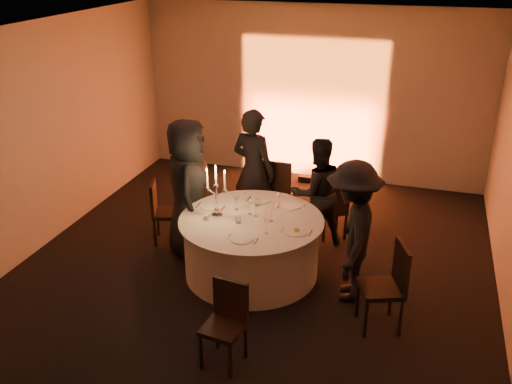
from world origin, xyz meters
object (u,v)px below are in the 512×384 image
(chair_back_left, at_px, (278,188))
(guest_back_right, at_px, (317,192))
(banquet_table, at_px, (251,246))
(chair_left, at_px, (162,208))
(chair_back_right, at_px, (333,207))
(chair_front, at_px, (226,319))
(guest_back_left, at_px, (253,171))
(candelabra, at_px, (217,198))
(coffee_cup, at_px, (207,217))
(guest_right, at_px, (352,232))
(guest_left, at_px, (188,187))
(chair_right, at_px, (389,281))

(chair_back_left, bearing_deg, guest_back_right, 150.77)
(banquet_table, xyz_separation_m, chair_left, (-1.45, 0.46, 0.12))
(chair_back_right, distance_m, guest_back_right, 0.42)
(banquet_table, relative_size, chair_left, 2.01)
(chair_front, xyz_separation_m, guest_back_left, (-0.61, 2.85, 0.42))
(chair_front, distance_m, guest_back_left, 2.94)
(chair_front, xyz_separation_m, guest_back_right, (0.36, 2.66, 0.29))
(chair_left, distance_m, candelabra, 1.24)
(candelabra, bearing_deg, coffee_cup, -123.00)
(guest_right, bearing_deg, guest_left, -108.74)
(guest_back_left, distance_m, guest_back_right, 0.99)
(banquet_table, distance_m, chair_back_right, 1.50)
(guest_right, bearing_deg, chair_back_right, -168.98)
(candelabra, bearing_deg, chair_right, -14.66)
(chair_back_right, xyz_separation_m, guest_left, (-1.80, -0.91, 0.45))
(chair_right, distance_m, guest_right, 0.73)
(chair_back_right, xyz_separation_m, guest_back_right, (-0.20, -0.23, 0.29))
(guest_back_right, relative_size, candelabra, 2.27)
(banquet_table, bearing_deg, guest_back_left, 106.12)
(chair_back_right, relative_size, chair_front, 0.99)
(chair_right, relative_size, guest_back_right, 0.65)
(chair_back_right, distance_m, candelabra, 1.87)
(chair_left, xyz_separation_m, candelabra, (1.02, -0.50, 0.51))
(guest_left, xyz_separation_m, coffee_cup, (0.46, -0.51, -0.13))
(chair_back_left, bearing_deg, guest_left, 50.09)
(guest_left, distance_m, guest_back_left, 1.08)
(chair_front, bearing_deg, guest_right, 64.57)
(banquet_table, xyz_separation_m, chair_back_left, (-0.04, 1.41, 0.21))
(chair_back_left, xyz_separation_m, guest_left, (-0.94, -1.07, 0.34))
(chair_front, distance_m, guest_right, 1.84)
(guest_back_right, relative_size, guest_right, 0.91)
(chair_left, height_order, guest_back_right, guest_back_right)
(chair_back_left, bearing_deg, banquet_table, 93.05)
(chair_front, xyz_separation_m, guest_left, (-1.24, 1.98, 0.44))
(chair_back_left, relative_size, chair_front, 1.20)
(chair_front, relative_size, guest_back_left, 0.48)
(chair_front, bearing_deg, guest_back_right, 90.66)
(chair_right, relative_size, guest_back_left, 0.55)
(chair_right, bearing_deg, candelabra, -125.69)
(chair_back_left, height_order, coffee_cup, chair_back_left)
(guest_left, distance_m, coffee_cup, 0.70)
(chair_right, bearing_deg, guest_back_right, -166.42)
(chair_right, distance_m, candelabra, 2.29)
(chair_front, height_order, guest_right, guest_right)
(coffee_cup, bearing_deg, chair_front, -62.00)
(coffee_cup, distance_m, candelabra, 0.26)
(guest_left, relative_size, coffee_cup, 16.95)
(chair_front, relative_size, guest_right, 0.51)
(guest_back_left, height_order, guest_back_right, guest_back_left)
(guest_left, bearing_deg, banquet_table, -128.24)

